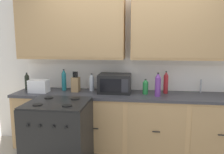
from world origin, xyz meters
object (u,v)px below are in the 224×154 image
object	(u,v)px
toaster	(39,86)
bottle_clear	(92,82)
bottle_dark	(27,81)
bottle_teal	(64,80)
stove_range	(59,138)
bottle_violet	(158,85)
knife_block	(76,84)
bottle_green	(145,87)
microwave	(115,83)
bottle_red	(166,83)

from	to	relation	value
toaster	bottle_clear	bearing A→B (deg)	15.03
bottle_clear	bottle_dark	bearing A→B (deg)	-178.02
bottle_dark	bottle_teal	distance (m)	0.61
bottle_dark	toaster	bearing A→B (deg)	-31.38
stove_range	bottle_violet	size ratio (longest dim) A/B	2.83
bottle_violet	bottle_teal	size ratio (longest dim) A/B	1.00
knife_block	bottle_green	xyz separation A→B (m)	(1.06, -0.04, -0.01)
stove_range	toaster	world-z (taller)	toaster
bottle_dark	bottle_teal	bearing A→B (deg)	1.30
bottle_violet	toaster	bearing A→B (deg)	179.07
microwave	bottle_dark	size ratio (longest dim) A/B	1.76
toaster	bottle_dark	bearing A→B (deg)	148.62
microwave	stove_range	bearing A→B (deg)	-132.49
bottle_teal	microwave	bearing A→B (deg)	-3.31
knife_block	microwave	bearing A→B (deg)	1.48
bottle_clear	stove_range	bearing A→B (deg)	-109.08
stove_range	knife_block	bearing A→B (deg)	87.23
knife_block	toaster	bearing A→B (deg)	-167.25
toaster	bottle_clear	world-z (taller)	bottle_clear
toaster	bottle_green	bearing A→B (deg)	3.01
bottle_dark	bottle_red	bearing A→B (deg)	0.25
bottle_violet	bottle_dark	distance (m)	2.06
bottle_violet	bottle_green	size ratio (longest dim) A/B	1.50
stove_range	bottle_dark	bearing A→B (deg)	137.20
stove_range	microwave	world-z (taller)	microwave
bottle_dark	bottle_red	xyz separation A→B (m)	(2.18, 0.01, 0.03)
bottle_red	bottle_clear	distance (m)	1.13
stove_range	bottle_clear	distance (m)	1.00
stove_range	microwave	size ratio (longest dim) A/B	1.98
toaster	bottle_teal	world-z (taller)	bottle_teal
microwave	bottle_teal	xyz separation A→B (m)	(-0.81, 0.05, 0.02)
knife_block	bottle_teal	xyz separation A→B (m)	(-0.21, 0.06, 0.05)
stove_range	bottle_teal	world-z (taller)	bottle_teal
bottle_teal	bottle_red	bearing A→B (deg)	-0.16
toaster	stove_range	bearing A→B (deg)	-47.75
microwave	bottle_dark	distance (m)	1.42
knife_block	bottle_green	bearing A→B (deg)	-2.05
bottle_teal	bottle_green	world-z (taller)	bottle_teal
bottle_violet	bottle_clear	size ratio (longest dim) A/B	1.24
stove_range	bottle_green	size ratio (longest dim) A/B	4.25
bottle_green	bottle_clear	xyz separation A→B (m)	(-0.83, 0.12, 0.02)
bottle_teal	bottle_clear	bearing A→B (deg)	2.92
bottle_green	bottle_violet	bearing A→B (deg)	-33.92
bottle_clear	knife_block	bearing A→B (deg)	-159.85
bottle_red	bottle_clear	bearing A→B (deg)	178.64
bottle_green	bottle_clear	world-z (taller)	bottle_clear
bottle_teal	knife_block	bearing A→B (deg)	-16.76
microwave	bottle_red	size ratio (longest dim) A/B	1.45
bottle_green	bottle_dark	bearing A→B (deg)	177.36
bottle_violet	bottle_dark	size ratio (longest dim) A/B	1.23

